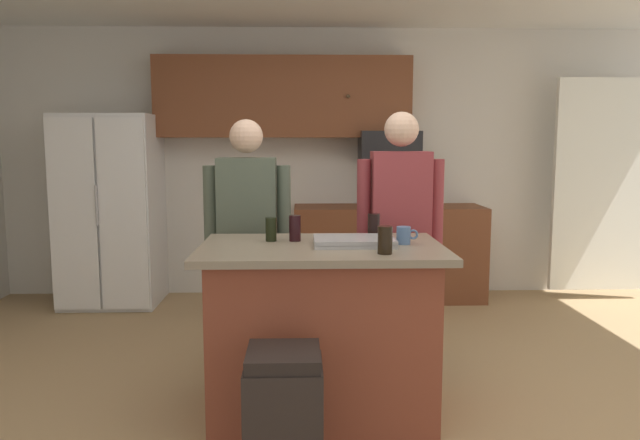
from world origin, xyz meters
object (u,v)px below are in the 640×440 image
Objects in this scene: mug_blue_stoneware at (404,235)px; person_elder_center at (248,227)px; tumbler_amber at (385,240)px; glass_short_whisky at (271,229)px; trash_bin at (284,417)px; glass_pilsner at (374,226)px; serving_tray at (354,241)px; glass_dark_ale at (295,228)px; person_guest_left at (400,222)px; kitchen_island at (322,328)px; refrigerator at (111,211)px; microwave_over_range at (389,148)px.

person_elder_center is at bearing 143.80° from mug_blue_stoneware.
tumbler_amber is 0.72m from glass_short_whisky.
glass_short_whisky is at bearing 96.09° from trash_bin.
glass_pilsner is at bearing 90.02° from tumbler_amber.
mug_blue_stoneware is at bearing 20.11° from person_elder_center.
serving_tray is (0.64, -0.70, 0.02)m from person_elder_center.
tumbler_amber is at bearing -41.87° from glass_dark_ale.
tumbler_amber is at bearing 25.19° from person_guest_left.
trash_bin is (-0.37, -0.72, -0.67)m from serving_tray.
glass_short_whisky is at bearing 145.19° from tumbler_amber.
kitchen_island is 0.80× the size of person_elder_center.
person_guest_left is 1.71m from trash_bin.
refrigerator is 11.85× the size of glass_pilsner.
trash_bin is at bearing -22.71° from person_elder_center.
glass_pilsner reaches higher than serving_tray.
kitchen_island is 0.68m from tumbler_amber.
microwave_over_range reaches higher than tumbler_amber.
microwave_over_range is 2.21m from person_elder_center.
tumbler_amber is (-0.41, -2.76, -0.43)m from microwave_over_range.
glass_pilsner reaches higher than mug_blue_stoneware.
glass_dark_ale is at bearing -52.17° from refrigerator.
person_elder_center reaches higher than trash_bin.
glass_pilsner reaches higher than tumbler_amber.
tumbler_amber is at bearing -116.77° from mug_blue_stoneware.
glass_short_whisky is (-0.14, 0.00, -0.01)m from glass_dark_ale.
mug_blue_stoneware reaches higher than serving_tray.
mug_blue_stoneware is (-0.27, -2.47, -0.45)m from microwave_over_range.
person_elder_center reaches higher than glass_pilsner.
person_elder_center reaches higher than glass_dark_ale.
mug_blue_stoneware is at bearing -9.56° from glass_short_whisky.
tumbler_amber is at bearing 41.95° from trash_bin.
microwave_over_range is at bearing 83.81° from mug_blue_stoneware.
person_elder_center reaches higher than tumbler_amber.
kitchen_island is 9.43× the size of tumbler_amber.
microwave_over_range is 2.77m from kitchen_island.
mug_blue_stoneware is 0.82× the size of glass_dark_ale.
serving_tray is (2.05, -2.37, 0.09)m from refrigerator.
mug_blue_stoneware reaches higher than kitchen_island.
tumbler_amber reaches higher than mug_blue_stoneware.
refrigerator is 2.88× the size of trash_bin.
person_elder_center reaches higher than microwave_over_range.
microwave_over_range is 2.59m from glass_short_whisky.
glass_dark_ale is at bearing 87.09° from trash_bin.
microwave_over_range reaches higher than trash_bin.
mug_blue_stoneware is (2.33, -2.35, 0.12)m from refrigerator.
refrigerator reaches higher than serving_tray.
person_guest_left is 1.03× the size of person_elder_center.
glass_pilsner reaches higher than kitchen_island.
serving_tray is (-0.13, -0.21, -0.05)m from glass_pilsner.
glass_dark_ale is at bearing -171.43° from glass_pilsner.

